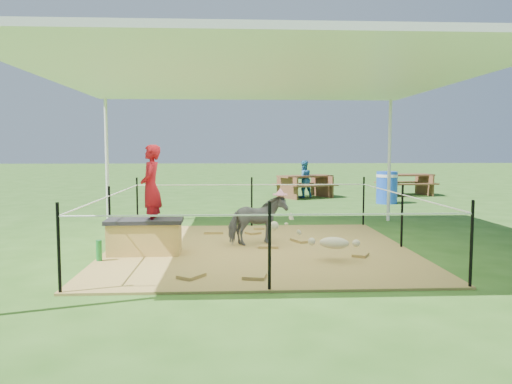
{
  "coord_description": "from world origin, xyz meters",
  "views": [
    {
      "loc": [
        -0.42,
        -7.58,
        1.57
      ],
      "look_at": [
        0.0,
        0.6,
        0.85
      ],
      "focal_mm": 35.0,
      "sensor_mm": 36.0,
      "label": 1
    }
  ],
  "objects_px": {
    "trash_barrel": "(387,188)",
    "picnic_table_near": "(305,186)",
    "green_bottle": "(99,250)",
    "pony": "(257,220)",
    "distant_person": "(303,179)",
    "picnic_table_far": "(406,185)",
    "woman": "(151,180)",
    "straw_bale": "(145,238)",
    "foal": "(334,241)"
  },
  "relations": [
    {
      "from": "green_bottle",
      "to": "pony",
      "type": "xyz_separation_m",
      "value": [
        2.23,
        1.06,
        0.25
      ]
    },
    {
      "from": "green_bottle",
      "to": "picnic_table_far",
      "type": "height_order",
      "value": "picnic_table_far"
    },
    {
      "from": "woman",
      "to": "green_bottle",
      "type": "height_order",
      "value": "woman"
    },
    {
      "from": "woman",
      "to": "picnic_table_near",
      "type": "distance_m",
      "value": 9.23
    },
    {
      "from": "foal",
      "to": "distant_person",
      "type": "height_order",
      "value": "distant_person"
    },
    {
      "from": "picnic_table_far",
      "to": "straw_bale",
      "type": "bearing_deg",
      "value": -134.99
    },
    {
      "from": "distant_person",
      "to": "picnic_table_near",
      "type": "bearing_deg",
      "value": -169.31
    },
    {
      "from": "trash_barrel",
      "to": "picnic_table_far",
      "type": "height_order",
      "value": "trash_barrel"
    },
    {
      "from": "green_bottle",
      "to": "foal",
      "type": "xyz_separation_m",
      "value": [
        3.22,
        -0.15,
        0.13
      ]
    },
    {
      "from": "woman",
      "to": "picnic_table_far",
      "type": "distance_m",
      "value": 11.51
    },
    {
      "from": "pony",
      "to": "picnic_table_near",
      "type": "distance_m",
      "value": 8.12
    },
    {
      "from": "trash_barrel",
      "to": "distant_person",
      "type": "bearing_deg",
      "value": 139.62
    },
    {
      "from": "straw_bale",
      "to": "pony",
      "type": "bearing_deg",
      "value": 19.93
    },
    {
      "from": "foal",
      "to": "picnic_table_far",
      "type": "xyz_separation_m",
      "value": [
        4.46,
        9.69,
        0.05
      ]
    },
    {
      "from": "green_bottle",
      "to": "foal",
      "type": "height_order",
      "value": "foal"
    },
    {
      "from": "pony",
      "to": "distant_person",
      "type": "distance_m",
      "value": 8.08
    },
    {
      "from": "woman",
      "to": "green_bottle",
      "type": "distance_m",
      "value": 1.22
    },
    {
      "from": "woman",
      "to": "foal",
      "type": "distance_m",
      "value": 2.76
    },
    {
      "from": "pony",
      "to": "foal",
      "type": "height_order",
      "value": "pony"
    },
    {
      "from": "straw_bale",
      "to": "trash_barrel",
      "type": "xyz_separation_m",
      "value": [
        5.71,
        6.66,
        0.2
      ]
    },
    {
      "from": "straw_bale",
      "to": "woman",
      "type": "distance_m",
      "value": 0.85
    },
    {
      "from": "straw_bale",
      "to": "picnic_table_near",
      "type": "height_order",
      "value": "picnic_table_near"
    },
    {
      "from": "pony",
      "to": "foal",
      "type": "bearing_deg",
      "value": -165.42
    },
    {
      "from": "distant_person",
      "to": "pony",
      "type": "bearing_deg",
      "value": 59.31
    },
    {
      "from": "straw_bale",
      "to": "foal",
      "type": "xyz_separation_m",
      "value": [
        2.67,
        -0.6,
        0.05
      ]
    },
    {
      "from": "straw_bale",
      "to": "picnic_table_near",
      "type": "xyz_separation_m",
      "value": [
        3.63,
        8.49,
        0.1
      ]
    },
    {
      "from": "straw_bale",
      "to": "pony",
      "type": "height_order",
      "value": "pony"
    },
    {
      "from": "straw_bale",
      "to": "green_bottle",
      "type": "height_order",
      "value": "straw_bale"
    },
    {
      "from": "picnic_table_near",
      "to": "green_bottle",
      "type": "bearing_deg",
      "value": -140.26
    },
    {
      "from": "trash_barrel",
      "to": "picnic_table_near",
      "type": "bearing_deg",
      "value": 138.5
    },
    {
      "from": "green_bottle",
      "to": "distant_person",
      "type": "relative_size",
      "value": 0.24
    },
    {
      "from": "green_bottle",
      "to": "picnic_table_near",
      "type": "xyz_separation_m",
      "value": [
        4.18,
        8.94,
        0.18
      ]
    },
    {
      "from": "picnic_table_far",
      "to": "picnic_table_near",
      "type": "bearing_deg",
      "value": -177.19
    },
    {
      "from": "trash_barrel",
      "to": "picnic_table_far",
      "type": "distance_m",
      "value": 2.82
    },
    {
      "from": "trash_barrel",
      "to": "picnic_table_near",
      "type": "relative_size",
      "value": 0.53
    },
    {
      "from": "woman",
      "to": "picnic_table_near",
      "type": "bearing_deg",
      "value": 155.84
    },
    {
      "from": "woman",
      "to": "trash_barrel",
      "type": "height_order",
      "value": "woman"
    },
    {
      "from": "green_bottle",
      "to": "distant_person",
      "type": "distance_m",
      "value": 9.83
    },
    {
      "from": "green_bottle",
      "to": "picnic_table_near",
      "type": "height_order",
      "value": "picnic_table_near"
    },
    {
      "from": "pony",
      "to": "picnic_table_near",
      "type": "height_order",
      "value": "pony"
    },
    {
      "from": "foal",
      "to": "trash_barrel",
      "type": "bearing_deg",
      "value": 86.14
    },
    {
      "from": "straw_bale",
      "to": "foal",
      "type": "height_order",
      "value": "foal"
    },
    {
      "from": "green_bottle",
      "to": "distant_person",
      "type": "xyz_separation_m",
      "value": [
        4.13,
        8.91,
        0.42
      ]
    },
    {
      "from": "straw_bale",
      "to": "trash_barrel",
      "type": "relative_size",
      "value": 1.13
    },
    {
      "from": "straw_bale",
      "to": "woman",
      "type": "height_order",
      "value": "woman"
    },
    {
      "from": "pony",
      "to": "foal",
      "type": "distance_m",
      "value": 1.57
    },
    {
      "from": "green_bottle",
      "to": "pony",
      "type": "distance_m",
      "value": 2.48
    },
    {
      "from": "straw_bale",
      "to": "picnic_table_near",
      "type": "bearing_deg",
      "value": 66.84
    },
    {
      "from": "green_bottle",
      "to": "picnic_table_near",
      "type": "bearing_deg",
      "value": 64.93
    },
    {
      "from": "trash_barrel",
      "to": "pony",
      "type": "bearing_deg",
      "value": -123.63
    }
  ]
}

